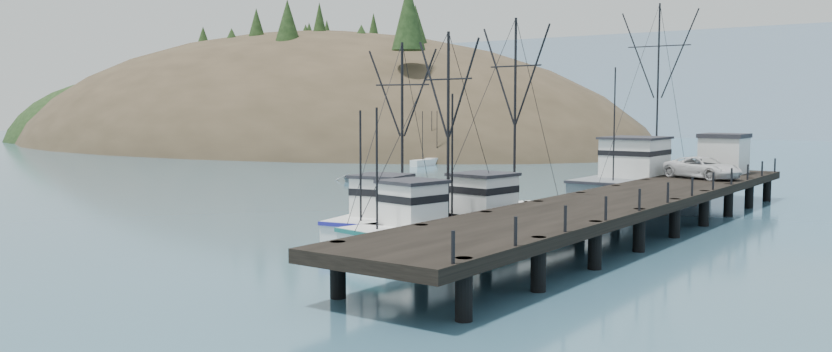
{
  "coord_description": "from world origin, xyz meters",
  "views": [
    {
      "loc": [
        29.92,
        -24.94,
        6.66
      ],
      "look_at": [
        1.32,
        14.58,
        2.5
      ],
      "focal_mm": 35.0,
      "sensor_mm": 36.0,
      "label": 1
    }
  ],
  "objects_px": {
    "trawler_mid": "(394,220)",
    "pier_shed": "(724,153)",
    "trawler_far": "(502,218)",
    "trawler_near": "(434,230)",
    "motorboat": "(356,182)",
    "work_vessel": "(647,183)",
    "pier": "(626,201)",
    "pickup_truck": "(703,168)"
  },
  "relations": [
    {
      "from": "trawler_mid",
      "to": "pickup_truck",
      "type": "bearing_deg",
      "value": 64.96
    },
    {
      "from": "trawler_mid",
      "to": "trawler_far",
      "type": "bearing_deg",
      "value": 43.79
    },
    {
      "from": "trawler_mid",
      "to": "pier_shed",
      "type": "relative_size",
      "value": 3.25
    },
    {
      "from": "work_vessel",
      "to": "motorboat",
      "type": "height_order",
      "value": "work_vessel"
    },
    {
      "from": "trawler_far",
      "to": "pier_shed",
      "type": "relative_size",
      "value": 3.66
    },
    {
      "from": "trawler_mid",
      "to": "pier_shed",
      "type": "xyz_separation_m",
      "value": [
        9.45,
        25.91,
        2.6
      ]
    },
    {
      "from": "trawler_near",
      "to": "trawler_far",
      "type": "relative_size",
      "value": 0.9
    },
    {
      "from": "work_vessel",
      "to": "pickup_truck",
      "type": "distance_m",
      "value": 6.03
    },
    {
      "from": "trawler_mid",
      "to": "pickup_truck",
      "type": "height_order",
      "value": "trawler_mid"
    },
    {
      "from": "trawler_mid",
      "to": "trawler_far",
      "type": "height_order",
      "value": "trawler_far"
    },
    {
      "from": "pier",
      "to": "work_vessel",
      "type": "relative_size",
      "value": 2.5
    },
    {
      "from": "trawler_mid",
      "to": "motorboat",
      "type": "relative_size",
      "value": 2.2
    },
    {
      "from": "trawler_far",
      "to": "pier_shed",
      "type": "xyz_separation_m",
      "value": [
        5.34,
        21.96,
        2.6
      ]
    },
    {
      "from": "pier",
      "to": "pickup_truck",
      "type": "distance_m",
      "value": 12.7
    },
    {
      "from": "pier_shed",
      "to": "trawler_far",
      "type": "bearing_deg",
      "value": -103.67
    },
    {
      "from": "trawler_near",
      "to": "work_vessel",
      "type": "distance_m",
      "value": 25.4
    },
    {
      "from": "trawler_near",
      "to": "pier_shed",
      "type": "height_order",
      "value": "trawler_near"
    },
    {
      "from": "pier",
      "to": "work_vessel",
      "type": "xyz_separation_m",
      "value": [
        -4.64,
        15.87,
        -0.46
      ]
    },
    {
      "from": "pier_shed",
      "to": "motorboat",
      "type": "relative_size",
      "value": 0.68
    },
    {
      "from": "trawler_far",
      "to": "trawler_mid",
      "type": "bearing_deg",
      "value": -136.21
    },
    {
      "from": "work_vessel",
      "to": "pier",
      "type": "bearing_deg",
      "value": -73.7
    },
    {
      "from": "pier",
      "to": "trawler_near",
      "type": "bearing_deg",
      "value": -121.25
    },
    {
      "from": "pier_shed",
      "to": "motorboat",
      "type": "distance_m",
      "value": 31.32
    },
    {
      "from": "pier",
      "to": "trawler_far",
      "type": "relative_size",
      "value": 3.76
    },
    {
      "from": "trawler_near",
      "to": "trawler_mid",
      "type": "height_order",
      "value": "trawler_near"
    },
    {
      "from": "motorboat",
      "to": "trawler_mid",
      "type": "bearing_deg",
      "value": -93.25
    },
    {
      "from": "trawler_far",
      "to": "pickup_truck",
      "type": "height_order",
      "value": "trawler_far"
    },
    {
      "from": "trawler_mid",
      "to": "work_vessel",
      "type": "relative_size",
      "value": 0.59
    },
    {
      "from": "work_vessel",
      "to": "trawler_far",
      "type": "bearing_deg",
      "value": -91.78
    },
    {
      "from": "motorboat",
      "to": "trawler_near",
      "type": "bearing_deg",
      "value": -90.8
    },
    {
      "from": "motorboat",
      "to": "work_vessel",
      "type": "bearing_deg",
      "value": -43.97
    },
    {
      "from": "pier_shed",
      "to": "pickup_truck",
      "type": "bearing_deg",
      "value": -88.4
    },
    {
      "from": "pier_shed",
      "to": "trawler_mid",
      "type": "bearing_deg",
      "value": -110.05
    },
    {
      "from": "pier",
      "to": "work_vessel",
      "type": "bearing_deg",
      "value": 106.3
    },
    {
      "from": "pier",
      "to": "pickup_truck",
      "type": "xyz_separation_m",
      "value": [
        0.24,
        12.65,
        1.02
      ]
    },
    {
      "from": "motorboat",
      "to": "pickup_truck",
      "type": "bearing_deg",
      "value": -50.39
    },
    {
      "from": "work_vessel",
      "to": "motorboat",
      "type": "distance_m",
      "value": 26.27
    },
    {
      "from": "trawler_near",
      "to": "motorboat",
      "type": "bearing_deg",
      "value": 136.33
    },
    {
      "from": "pier",
      "to": "trawler_far",
      "type": "distance_m",
      "value": 6.64
    },
    {
      "from": "pier",
      "to": "trawler_mid",
      "type": "distance_m",
      "value": 12.29
    },
    {
      "from": "trawler_far",
      "to": "work_vessel",
      "type": "xyz_separation_m",
      "value": [
        0.61,
        19.83,
        0.41
      ]
    },
    {
      "from": "pickup_truck",
      "to": "motorboat",
      "type": "bearing_deg",
      "value": 110.08
    }
  ]
}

